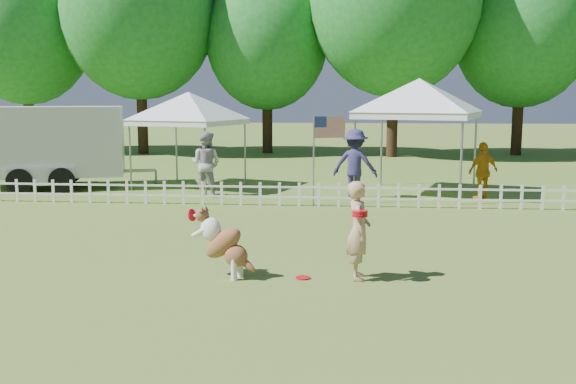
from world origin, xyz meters
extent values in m
plane|color=#476F23|center=(0.00, 0.00, 0.00)|extent=(120.00, 120.00, 0.00)
imported|color=tan|center=(1.14, 0.50, 0.75)|extent=(0.38, 0.56, 1.50)
cylinder|color=red|center=(0.30, 0.43, 0.01)|extent=(0.25, 0.25, 0.02)
imported|color=#9F9EA3|center=(-2.96, 8.42, 0.90)|extent=(1.02, 0.87, 1.81)
imported|color=navy|center=(1.17, 8.34, 0.95)|extent=(1.35, 0.96, 1.89)
imported|color=orange|center=(4.59, 8.42, 0.78)|extent=(0.99, 0.77, 1.56)
camera|label=1|loc=(0.96, -9.05, 2.74)|focal=40.00mm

